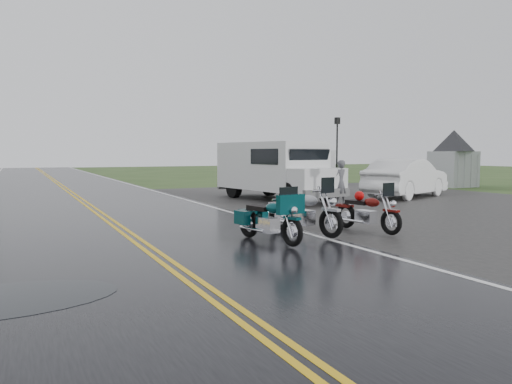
# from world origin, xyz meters

# --- Properties ---
(ground) EXTENTS (120.00, 120.00, 0.00)m
(ground) POSITION_xyz_m (0.00, 0.00, 0.00)
(ground) COLOR #2D471E
(ground) RESTS_ON ground
(road) EXTENTS (8.00, 100.00, 0.04)m
(road) POSITION_xyz_m (0.00, 10.00, 0.02)
(road) COLOR black
(road) RESTS_ON ground
(parking_pad) EXTENTS (14.00, 24.00, 0.03)m
(parking_pad) POSITION_xyz_m (11.00, 5.00, 0.01)
(parking_pad) COLOR black
(parking_pad) RESTS_ON ground
(visitor_center) EXTENTS (16.00, 10.00, 4.80)m
(visitor_center) POSITION_xyz_m (20.00, 12.00, 2.40)
(visitor_center) COLOR #A8AAAD
(visitor_center) RESTS_ON ground
(motorcycle_red) EXTENTS (1.01, 2.07, 1.17)m
(motorcycle_red) POSITION_xyz_m (5.32, 0.18, 0.59)
(motorcycle_red) COLOR #590D0A
(motorcycle_red) RESTS_ON ground
(motorcycle_teal) EXTENTS (1.11, 2.13, 1.20)m
(motorcycle_teal) POSITION_xyz_m (2.60, -0.06, 0.60)
(motorcycle_teal) COLOR #05383C
(motorcycle_teal) RESTS_ON ground
(motorcycle_silver) EXTENTS (1.36, 2.35, 1.31)m
(motorcycle_silver) POSITION_xyz_m (3.85, 0.41, 0.66)
(motorcycle_silver) COLOR #9C9DA3
(motorcycle_silver) RESTS_ON ground
(van_white) EXTENTS (3.23, 6.41, 2.41)m
(van_white) POSITION_xyz_m (6.54, 7.01, 1.20)
(van_white) COLOR silver
(van_white) RESTS_ON ground
(person_at_van) EXTENTS (0.67, 0.52, 1.63)m
(person_at_van) POSITION_xyz_m (8.29, 6.36, 0.81)
(person_at_van) COLOR #4E4E53
(person_at_van) RESTS_ON ground
(sedan_white) EXTENTS (5.24, 3.52, 1.63)m
(sedan_white) POSITION_xyz_m (12.72, 7.79, 0.82)
(sedan_white) COLOR white
(sedan_white) RESTS_ON ground
(lamp_post_far_right) EXTENTS (0.34, 0.34, 4.00)m
(lamp_post_far_right) POSITION_xyz_m (14.49, 15.46, 2.00)
(lamp_post_far_right) COLOR black
(lamp_post_far_right) RESTS_ON ground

